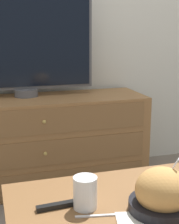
{
  "coord_description": "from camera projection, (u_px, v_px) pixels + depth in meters",
  "views": [
    {
      "loc": [
        -0.41,
        -2.52,
        1.08
      ],
      "look_at": [
        0.0,
        -1.17,
        0.74
      ],
      "focal_mm": 55.0,
      "sensor_mm": 36.0,
      "label": 1
    }
  ],
  "objects": [
    {
      "name": "coffee_table",
      "position": [
        121.0,
        220.0,
        1.28
      ],
      "size": [
        0.83,
        0.59,
        0.45
      ],
      "color": "brown",
      "rests_on": "ground_plane"
    },
    {
      "name": "knife",
      "position": [
        98.0,
        216.0,
        1.18
      ],
      "size": [
        0.16,
        0.04,
        0.01
      ],
      "color": "silver",
      "rests_on": "coffee_table"
    },
    {
      "name": "takeout_bowl",
      "position": [
        162.0,
        194.0,
        1.2
      ],
      "size": [
        0.23,
        0.23,
        0.19
      ],
      "color": "black",
      "rests_on": "coffee_table"
    },
    {
      "name": "napkin",
      "position": [
        139.0,
        223.0,
        1.14
      ],
      "size": [
        0.17,
        0.17,
        0.0
      ],
      "color": "silver",
      "rests_on": "coffee_table"
    },
    {
      "name": "dresser",
      "position": [
        40.0,
        142.0,
        2.38
      ],
      "size": [
        1.47,
        0.47,
        0.63
      ],
      "color": "olive",
      "rests_on": "ground_plane"
    },
    {
      "name": "ground_plane",
      "position": [
        46.0,
        169.0,
        2.71
      ],
      "size": [
        12.0,
        12.0,
        0.0
      ],
      "primitive_type": "plane",
      "color": "#70665B"
    },
    {
      "name": "drink_cup",
      "position": [
        85.0,
        194.0,
        1.23
      ],
      "size": [
        0.09,
        0.09,
        0.12
      ],
      "color": "#9E6638",
      "rests_on": "coffee_table"
    },
    {
      "name": "tv",
      "position": [
        24.0,
        42.0,
        2.28
      ],
      "size": [
        0.94,
        0.16,
        0.72
      ],
      "color": "#515156",
      "rests_on": "dresser"
    },
    {
      "name": "remote_control",
      "position": [
        59.0,
        205.0,
        1.23
      ],
      "size": [
        0.17,
        0.04,
        0.02
      ],
      "color": "black",
      "rests_on": "coffee_table"
    }
  ]
}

